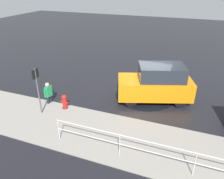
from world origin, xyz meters
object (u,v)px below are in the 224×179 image
fire_hydrant (65,102)px  pedestrian (48,92)px  moving_hatchback (156,84)px  sign_post (37,85)px

fire_hydrant → pedestrian: size_ratio=0.66×
fire_hydrant → pedestrian: bearing=-9.7°
pedestrian → moving_hatchback: bearing=-156.0°
pedestrian → sign_post: 1.35m
sign_post → pedestrian: bearing=-77.5°
moving_hatchback → fire_hydrant: bearing=31.2°
fire_hydrant → sign_post: bearing=42.7°
fire_hydrant → pedestrian: pedestrian is taller
pedestrian → sign_post: size_ratio=0.51×
sign_post → fire_hydrant: bearing=-137.3°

